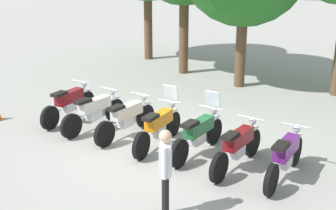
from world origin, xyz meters
name	(u,v)px	position (x,y,z in m)	size (l,w,h in m)	color
ground_plane	(158,147)	(0.00, 0.00, 0.00)	(80.00, 80.00, 0.00)	#9E9B93
motorcycle_0	(69,103)	(-3.05, 0.47, 0.50)	(0.62, 2.19, 0.99)	black
motorcycle_1	(94,111)	(-2.03, 0.24, 0.50)	(0.71, 2.18, 0.99)	black
motorcycle_2	(126,117)	(-1.02, 0.20, 0.50)	(0.68, 2.18, 0.99)	black
motorcycle_3	(159,126)	(0.00, 0.04, 0.52)	(0.62, 2.19, 1.37)	black
motorcycle_4	(199,133)	(1.02, 0.05, 0.52)	(0.65, 2.19, 1.37)	black
motorcycle_5	(238,146)	(2.03, -0.20, 0.50)	(0.67, 2.18, 0.99)	black
motorcycle_6	(285,156)	(3.05, -0.22, 0.50)	(0.62, 2.19, 0.99)	black
person_0	(165,168)	(1.58, -2.60, 0.94)	(0.28, 0.40, 1.62)	black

